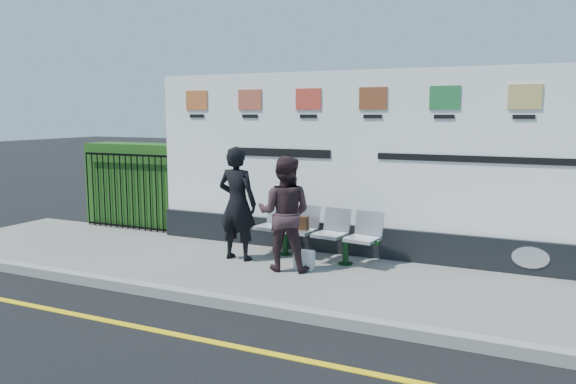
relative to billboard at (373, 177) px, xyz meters
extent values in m
plane|color=black|center=(-0.50, -3.85, -1.42)|extent=(80.00, 80.00, 0.00)
cube|color=slate|center=(-0.50, -1.35, -1.36)|extent=(14.00, 3.00, 0.12)
cube|color=gray|center=(-0.50, -2.85, -1.35)|extent=(14.00, 0.18, 0.14)
cube|color=yellow|center=(-0.50, -3.85, -1.42)|extent=(14.00, 0.10, 0.01)
cube|color=black|center=(0.00, 0.00, -1.05)|extent=(8.00, 0.30, 0.50)
cube|color=white|center=(0.00, 0.00, 0.45)|extent=(8.00, 0.14, 2.50)
cube|color=#214E17|center=(-5.08, 0.45, -0.45)|extent=(2.35, 0.70, 1.70)
imported|color=black|center=(-1.87, -1.11, -0.40)|extent=(0.67, 0.45, 1.81)
imported|color=#312024|center=(-0.94, -1.33, -0.45)|extent=(0.94, 0.79, 1.70)
cube|color=black|center=(-1.04, -0.56, -0.74)|extent=(0.28, 0.12, 0.22)
cube|color=silver|center=(-0.68, -1.21, -1.16)|extent=(0.28, 0.17, 0.28)
camera|label=1|loc=(2.54, -8.72, 1.03)|focal=35.00mm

